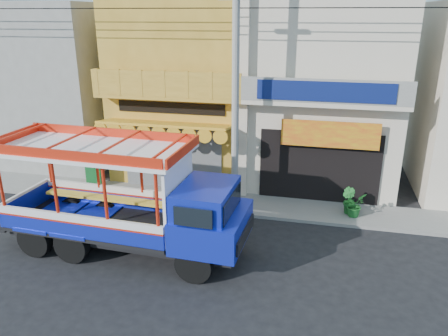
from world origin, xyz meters
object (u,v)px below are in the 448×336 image
Objects in this scene: potted_plant_a at (354,205)px; potted_plant_b at (348,201)px; utility_pole at (240,79)px; green_sign at (94,176)px; songthaew_truck at (140,202)px.

potted_plant_a is 0.31m from potted_plant_b.
utility_pole reaches higher than potted_plant_a.
utility_pole is at bearing -8.79° from green_sign.
green_sign is 10.53m from potted_plant_b.
utility_pole is 6.17m from potted_plant_a.
songthaew_truck is (-2.35, -3.53, -3.28)m from utility_pole.
songthaew_truck reaches higher than potted_plant_a.
utility_pole is 32.89× the size of potted_plant_a.
potted_plant_b is at bearing 33.72° from songthaew_truck.
songthaew_truck is at bearing 151.69° from potted_plant_a.
songthaew_truck is at bearing -47.43° from green_sign.
utility_pole is 5.36m from songthaew_truck.
green_sign is at bearing 53.58° from potted_plant_b.
utility_pole reaches higher than green_sign.
potted_plant_a is at bearing -2.79° from green_sign.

